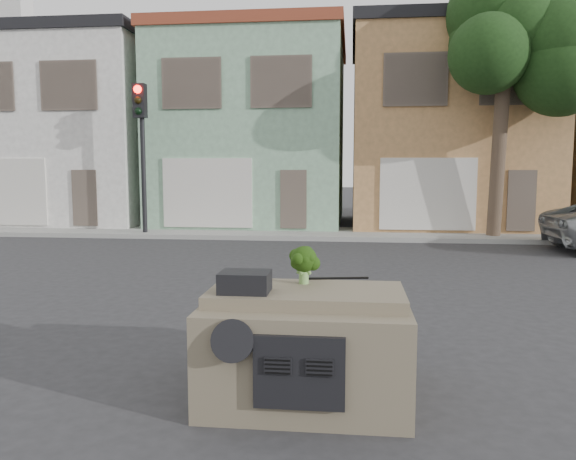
# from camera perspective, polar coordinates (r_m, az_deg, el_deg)

# --- Properties ---
(ground_plane) EXTENTS (120.00, 120.00, 0.00)m
(ground_plane) POSITION_cam_1_polar(r_m,az_deg,el_deg) (8.91, 3.50, -8.74)
(ground_plane) COLOR #303033
(ground_plane) RESTS_ON ground
(sidewalk) EXTENTS (40.00, 3.00, 0.15)m
(sidewalk) POSITION_cam_1_polar(r_m,az_deg,el_deg) (19.23, 5.13, -0.39)
(sidewalk) COLOR gray
(sidewalk) RESTS_ON ground
(townhouse_white) EXTENTS (7.20, 8.20, 7.55)m
(townhouse_white) POSITION_cam_1_polar(r_m,az_deg,el_deg) (25.81, -20.11, 9.19)
(townhouse_white) COLOR silver
(townhouse_white) RESTS_ON ground
(townhouse_mint) EXTENTS (7.20, 8.20, 7.55)m
(townhouse_mint) POSITION_cam_1_polar(r_m,az_deg,el_deg) (23.47, -3.24, 9.88)
(townhouse_mint) COLOR #84AF8D
(townhouse_mint) RESTS_ON ground
(townhouse_tan) EXTENTS (7.20, 8.20, 7.55)m
(townhouse_tan) POSITION_cam_1_polar(r_m,az_deg,el_deg) (23.41, 15.44, 9.67)
(townhouse_tan) COLOR tan
(townhouse_tan) RESTS_ON ground
(traffic_signal) EXTENTS (0.40, 0.40, 5.10)m
(traffic_signal) POSITION_cam_1_polar(r_m,az_deg,el_deg) (19.38, -14.60, 6.82)
(traffic_signal) COLOR black
(traffic_signal) RESTS_ON ground
(tree_near) EXTENTS (4.40, 4.00, 8.50)m
(tree_near) POSITION_cam_1_polar(r_m,az_deg,el_deg) (19.05, 20.75, 11.75)
(tree_near) COLOR #183412
(tree_near) RESTS_ON ground
(car_dashboard) EXTENTS (2.00, 1.80, 1.12)m
(car_dashboard) POSITION_cam_1_polar(r_m,az_deg,el_deg) (5.88, 1.98, -11.04)
(car_dashboard) COLOR #6C624D
(car_dashboard) RESTS_ON ground
(instrument_hump) EXTENTS (0.48, 0.38, 0.20)m
(instrument_hump) POSITION_cam_1_polar(r_m,az_deg,el_deg) (5.45, -4.39, -5.27)
(instrument_hump) COLOR black
(instrument_hump) RESTS_ON car_dashboard
(wiper_arm) EXTENTS (0.69, 0.15, 0.02)m
(wiper_arm) POSITION_cam_1_polar(r_m,az_deg,el_deg) (6.09, 4.92, -4.90)
(wiper_arm) COLOR black
(wiper_arm) RESTS_ON car_dashboard
(broccoli) EXTENTS (0.46, 0.46, 0.40)m
(broccoli) POSITION_cam_1_polar(r_m,az_deg,el_deg) (5.81, 1.62, -3.52)
(broccoli) COLOR black
(broccoli) RESTS_ON car_dashboard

